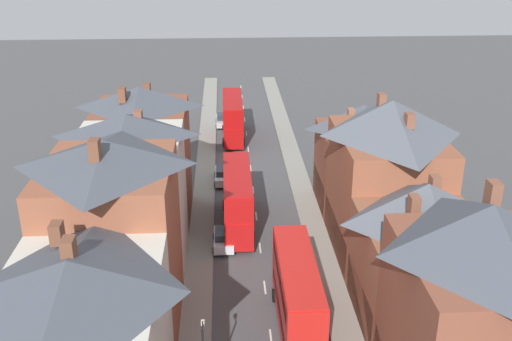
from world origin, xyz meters
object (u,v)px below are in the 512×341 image
double_decker_bus_mid_street (237,198)px  double_decker_bus_far_approaching (297,294)px  car_near_blue (224,238)px  car_mid_black (223,175)px  car_near_silver (223,120)px  double_decker_bus_lead (233,117)px

double_decker_bus_mid_street → double_decker_bus_far_approaching: same height
double_decker_bus_mid_street → car_near_blue: bearing=-108.8°
car_mid_black → double_decker_bus_far_approaching: bearing=-79.1°
car_near_blue → car_mid_black: bearing=90.0°
double_decker_bus_far_approaching → car_near_silver: double_decker_bus_far_approaching is taller
double_decker_bus_lead → double_decker_bus_mid_street: (0.00, -24.23, 0.00)m
double_decker_bus_far_approaching → car_near_silver: bearing=96.3°
double_decker_bus_lead → car_near_blue: 28.12m
double_decker_bus_mid_street → car_mid_black: (-1.29, 10.01, -1.96)m
double_decker_bus_lead → car_near_silver: (-1.29, 5.02, -1.97)m
double_decker_bus_far_approaching → car_mid_black: bearing=100.9°
double_decker_bus_mid_street → car_near_blue: (-1.29, -3.79, -1.99)m
double_decker_bus_far_approaching → car_near_blue: 12.66m
double_decker_bus_far_approaching → car_near_silver: size_ratio=2.53×
double_decker_bus_lead → double_decker_bus_far_approaching: size_ratio=1.00×
double_decker_bus_lead → double_decker_bus_mid_street: same height
car_near_silver → car_mid_black: 19.24m
double_decker_bus_lead → car_mid_black: (-1.29, -14.22, -1.96)m
car_near_blue → double_decker_bus_lead: bearing=87.4°
double_decker_bus_mid_street → double_decker_bus_far_approaching: size_ratio=1.00×
double_decker_bus_lead → double_decker_bus_far_approaching: 39.69m
double_decker_bus_mid_street → car_mid_black: 10.29m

